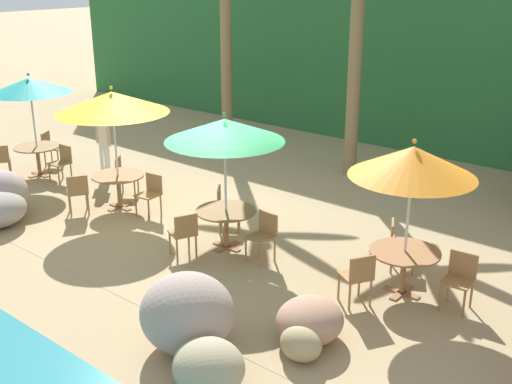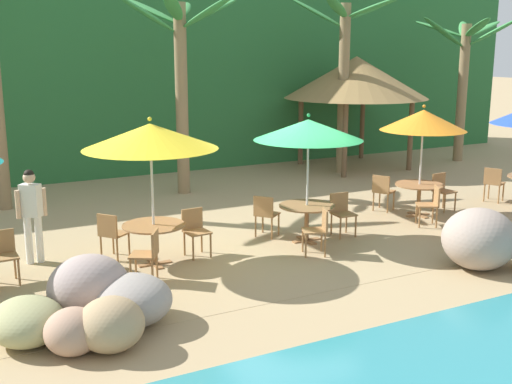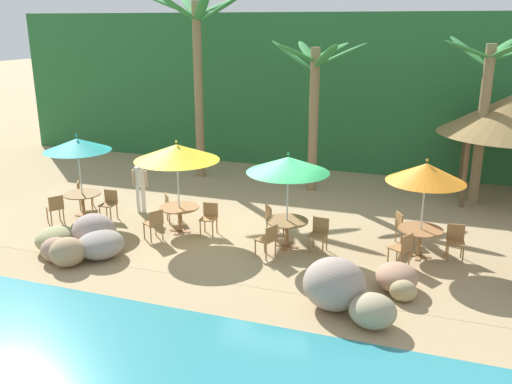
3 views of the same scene
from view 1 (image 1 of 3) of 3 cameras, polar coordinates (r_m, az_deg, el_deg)
ground_plane at (r=12.15m, az=-3.74°, el=-4.17°), size 120.00×120.00×0.00m
terrace_deck at (r=12.15m, az=-3.74°, el=-4.15°), size 18.00×5.20×0.01m
foliage_backdrop at (r=18.78m, az=15.74°, el=13.17°), size 28.00×2.40×6.00m
rock_seawall at (r=10.83m, az=-14.84°, el=-5.62°), size 13.44×2.62×1.07m
umbrella_teal at (r=16.10m, az=-19.68°, el=8.98°), size 1.94×1.94×2.53m
dining_table_teal at (r=16.45m, az=-19.04°, el=3.48°), size 1.10×1.10×0.74m
chair_teal_seaward at (r=15.84m, az=-16.99°, el=2.72°), size 0.44×0.44×0.87m
chair_teal_inland at (r=17.24m, az=-17.98°, el=3.96°), size 0.58×0.58×0.87m
chair_teal_left at (r=16.44m, az=-21.95°, el=2.75°), size 0.59×0.59×0.87m
umbrella_yellow at (r=13.30m, az=-12.78°, el=7.86°), size 2.32×2.32×2.62m
dining_table_yellow at (r=13.73m, az=-12.26°, el=1.01°), size 1.10×1.10×0.74m
chair_yellow_seaward at (r=13.24m, az=-9.42°, el=0.03°), size 0.45×0.46×0.87m
chair_yellow_inland at (r=14.56m, az=-11.80°, el=1.71°), size 0.60×0.59×0.87m
chair_yellow_left at (r=13.60m, az=-15.71°, el=0.09°), size 0.58×0.58×0.87m
umbrella_green at (r=11.02m, az=-2.84°, el=5.56°), size 2.11×2.11×2.54m
dining_table_green at (r=11.52m, az=-2.70°, el=-2.21°), size 1.10×1.10×0.74m
chair_green_seaward at (r=11.07m, az=0.71°, el=-3.71°), size 0.45×0.45×0.87m
chair_green_inland at (r=12.35m, az=-2.82°, el=-1.17°), size 0.60×0.59×0.87m
chair_green_left at (r=11.18m, az=-6.46°, el=-3.59°), size 0.56×0.55×0.87m
umbrella_orange at (r=9.62m, az=13.90°, el=2.66°), size 1.90×1.90×2.53m
dining_table_orange at (r=10.18m, az=13.18°, el=-5.82°), size 1.10×1.10×0.74m
chair_orange_seaward at (r=10.07m, az=17.83°, el=-7.22°), size 0.45×0.46×0.87m
chair_orange_inland at (r=10.99m, az=12.63°, el=-4.38°), size 0.57×0.57×0.87m
chair_orange_left at (r=9.75m, az=9.17°, el=-7.39°), size 0.58×0.58×0.87m
palm_tree_second at (r=15.29m, az=9.07°, el=14.14°), size 3.33×3.16×5.09m
waiter_in_white at (r=15.67m, az=-13.55°, el=4.66°), size 0.52×0.37×1.70m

